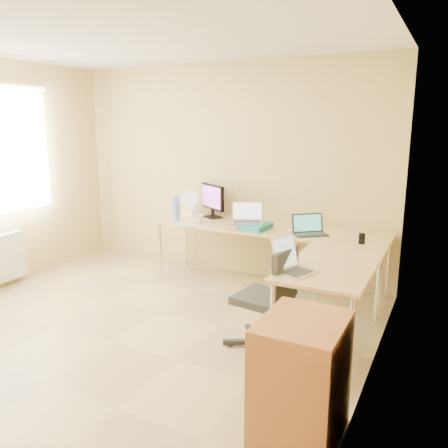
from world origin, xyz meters
The scene contains 22 objects.
floor centered at (0.00, 0.00, 0.00)m, with size 4.50×4.50×0.00m, color tan.
ceiling centered at (0.00, 0.00, 2.60)m, with size 4.50×4.50×0.00m, color white.
wall_back centered at (0.00, 2.25, 1.30)m, with size 4.50×4.50×0.00m, color tan.
wall_right centered at (2.10, 0.00, 1.30)m, with size 4.50×4.50×0.00m, color tan.
desk_main centered at (0.72, 1.85, 0.36)m, with size 2.65×0.70×0.73m, color tan.
desk_return centered at (1.70, 0.85, 0.36)m, with size 0.70×1.30×0.73m, color tan.
monitor centered at (-0.09, 2.05, 0.94)m, with size 0.49×0.16×0.42m, color black.
book_stack centered at (0.64, 1.72, 0.76)m, with size 0.25×0.34×0.06m, color #167270.
laptop_center centered at (0.53, 1.70, 0.90)m, with size 0.36×0.28×0.24m, color #9C9DAA.
laptop_black centered at (1.25, 1.72, 0.84)m, with size 0.34×0.25×0.22m, color black.
keyboard centered at (0.53, 1.69, 0.74)m, with size 0.37×0.10×0.02m, color silver.
mouse centered at (1.03, 1.76, 0.75)m, with size 0.09×0.06×0.03m, color silver.
mug centered at (-0.09, 1.70, 0.78)m, with size 0.11×0.11×0.10m, color beige.
cd_stack centered at (0.31, 1.83, 0.74)m, with size 0.10×0.10×0.03m, color silver.
water_bottle centered at (-0.40, 1.70, 0.87)m, with size 0.08×0.08×0.29m, color #5F7DDB.
papers centered at (-0.20, 1.55, 0.73)m, with size 0.18×0.26×0.01m, color silver.
white_box centered at (-0.40, 2.05, 0.77)m, with size 0.21×0.15×0.08m, color white.
desk_fan centered at (-0.40, 2.05, 0.88)m, with size 0.24×0.24×0.30m, color white.
black_cup centered at (1.80, 1.60, 0.78)m, with size 0.06×0.06×0.10m, color black.
laptop_return centered at (1.50, 0.46, 0.84)m, with size 0.27×0.34×0.22m, color silver.
office_chair centered at (1.20, 0.54, 0.50)m, with size 0.54×0.54×0.90m, color #282828.
cabinet centered at (1.85, -0.43, 0.36)m, with size 0.47×0.59×0.81m, color #A17424.
Camera 1 is at (2.55, -2.81, 1.88)m, focal length 36.38 mm.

